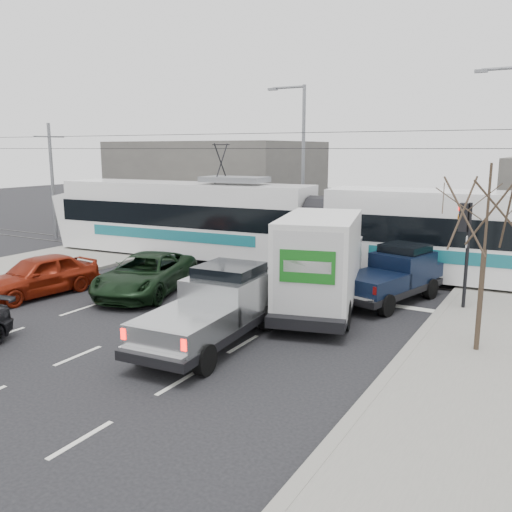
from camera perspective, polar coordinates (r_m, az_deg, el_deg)
The scene contains 13 objects.
ground at distance 16.62m, azimuth -6.43°, elevation -8.17°, with size 120.00×120.00×0.00m, color black.
rails at distance 25.05m, azimuth 7.25°, elevation -1.51°, with size 60.00×1.60×0.03m, color #33302D.
building_left at distance 41.80m, azimuth -4.09°, elevation 7.79°, with size 14.00×10.00×6.00m, color #66625C.
bare_tree at distance 15.26m, azimuth 23.16°, elevation 3.90°, with size 2.40×2.40×5.00m.
traffic_signal at distance 19.48m, azimuth 21.12°, elevation 2.33°, with size 0.44×0.44×3.60m.
street_lamp_far at distance 31.62m, azimuth 4.68°, elevation 10.51°, with size 2.38×0.25×9.00m.
catenary at distance 24.49m, azimuth 7.48°, elevation 7.35°, with size 60.00×0.20×7.00m.
tram at distance 24.71m, azimuth 6.64°, elevation 3.06°, with size 27.98×5.19×5.68m.
silver_pickup at distance 15.68m, azimuth -4.12°, elevation -5.27°, with size 2.44×5.98×2.12m.
box_truck at distance 18.47m, azimuth 6.91°, elevation -0.84°, with size 3.96×7.10×3.37m.
navy_pickup at distance 20.38m, azimuth 14.38°, elevation -1.88°, with size 2.92×5.10×2.03m.
green_car at distance 21.28m, azimuth -11.53°, elevation -1.88°, with size 2.51×5.43×1.51m, color black.
red_car at distance 22.14m, azimuth -21.90°, elevation -1.89°, with size 1.84×4.58×1.56m, color maroon.
Camera 1 is at (9.39, -12.56, 5.51)m, focal length 38.00 mm.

